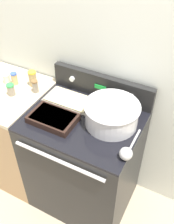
{
  "coord_description": "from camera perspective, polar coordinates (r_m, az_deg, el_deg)",
  "views": [
    {
      "loc": [
        0.64,
        -0.85,
        2.18
      ],
      "look_at": [
        0.02,
        0.33,
        1.01
      ],
      "focal_mm": 42.0,
      "sensor_mm": 36.0,
      "label": 1
    }
  ],
  "objects": [
    {
      "name": "stove_range",
      "position": [
        2.16,
        -0.68,
        -10.91
      ],
      "size": [
        0.79,
        0.67,
        0.95
      ],
      "color": "black",
      "rests_on": "ground_plane"
    },
    {
      "name": "ground_plane",
      "position": [
        2.42,
        -4.47,
        -23.19
      ],
      "size": [
        12.0,
        12.0,
        0.0
      ],
      "primitive_type": "plane",
      "color": "tan"
    },
    {
      "name": "mixing_bowl",
      "position": [
        1.72,
        5.4,
        -0.28
      ],
      "size": [
        0.37,
        0.37,
        0.16
      ],
      "color": "silver",
      "rests_on": "stove_range"
    },
    {
      "name": "ladle",
      "position": [
        1.57,
        8.62,
        -8.75
      ],
      "size": [
        0.08,
        0.29,
        0.08
      ],
      "color": "#B7B7B7",
      "rests_on": "stove_range"
    },
    {
      "name": "side_counter",
      "position": [
        2.46,
        -15.44,
        -4.37
      ],
      "size": [
        0.62,
        0.64,
        0.97
      ],
      "color": "tan",
      "rests_on": "ground_plane"
    },
    {
      "name": "spice_jar_green_cap",
      "position": [
        2.05,
        -16.23,
        4.69
      ],
      "size": [
        0.06,
        0.06,
        0.09
      ],
      "color": "gray",
      "rests_on": "side_counter"
    },
    {
      "name": "spice_jar_brown_cap",
      "position": [
        2.04,
        -11.21,
        5.5
      ],
      "size": [
        0.05,
        0.05,
        0.1
      ],
      "color": "gray",
      "rests_on": "side_counter"
    },
    {
      "name": "spice_jar_blue_cap",
      "position": [
        2.16,
        -15.53,
        7.06
      ],
      "size": [
        0.05,
        0.05,
        0.1
      ],
      "color": "tan",
      "rests_on": "side_counter"
    },
    {
      "name": "spice_jar_yellow_cap",
      "position": [
        2.11,
        -11.74,
        7.17
      ],
      "size": [
        0.06,
        0.06,
        0.13
      ],
      "color": "tan",
      "rests_on": "side_counter"
    },
    {
      "name": "kitchen_wall",
      "position": [
        1.89,
        4.32,
        11.62
      ],
      "size": [
        8.0,
        0.05,
        2.5
      ],
      "color": "silver",
      "rests_on": "ground_plane"
    },
    {
      "name": "baking_tray",
      "position": [
        1.96,
        -3.93,
        2.7
      ],
      "size": [
        0.37,
        0.21,
        0.02
      ],
      "color": "slate",
      "rests_on": "stove_range"
    },
    {
      "name": "control_panel",
      "position": [
        1.95,
        3.28,
        5.64
      ],
      "size": [
        0.79,
        0.07,
        0.19
      ],
      "color": "black",
      "rests_on": "stove_range"
    },
    {
      "name": "spice_jar_white_cap",
      "position": [
        2.2,
        -17.07,
        7.01
      ],
      "size": [
        0.05,
        0.05,
        0.08
      ],
      "color": "beige",
      "rests_on": "side_counter"
    },
    {
      "name": "casserole_dish",
      "position": [
        1.79,
        -7.41,
        -1.3
      ],
      "size": [
        0.32,
        0.21,
        0.05
      ],
      "color": "black",
      "rests_on": "stove_range"
    }
  ]
}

